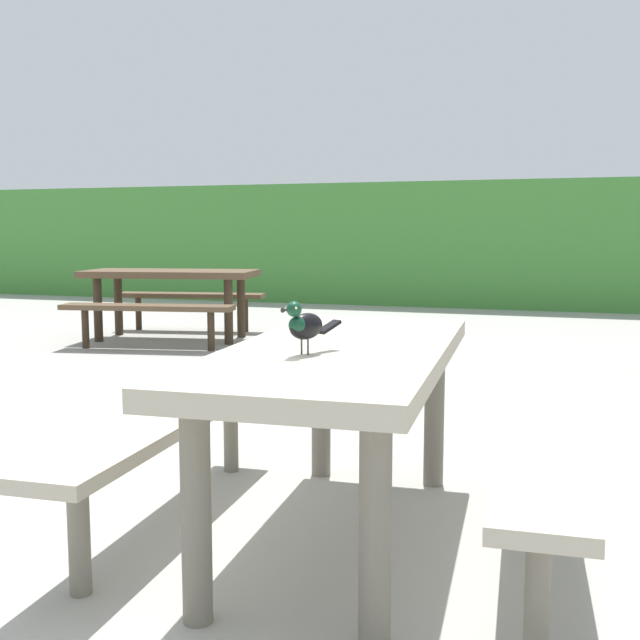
# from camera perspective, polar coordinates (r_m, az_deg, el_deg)

# --- Properties ---
(ground_plane) EXTENTS (60.00, 60.00, 0.00)m
(ground_plane) POSITION_cam_1_polar(r_m,az_deg,el_deg) (2.82, -5.88, -17.38)
(ground_plane) COLOR #A3A099
(hedge_wall) EXTENTS (28.00, 1.28, 1.90)m
(hedge_wall) POSITION_cam_1_polar(r_m,az_deg,el_deg) (11.96, 13.16, 5.62)
(hedge_wall) COLOR #428438
(hedge_wall) RESTS_ON ground
(picnic_table_foreground) EXTENTS (1.77, 1.84, 0.74)m
(picnic_table_foreground) POSITION_cam_1_polar(r_m,az_deg,el_deg) (2.78, 1.61, -5.64)
(picnic_table_foreground) COLOR #B2A893
(picnic_table_foreground) RESTS_ON ground
(bird_grackle) EXTENTS (0.14, 0.27, 0.18)m
(bird_grackle) POSITION_cam_1_polar(r_m,az_deg,el_deg) (2.51, -1.22, -0.34)
(bird_grackle) COLOR black
(bird_grackle) RESTS_ON picnic_table_foreground
(picnic_table_mid_left) EXTENTS (1.98, 1.96, 0.74)m
(picnic_table_mid_left) POSITION_cam_1_polar(r_m,az_deg,el_deg) (8.14, -11.29, 2.43)
(picnic_table_mid_left) COLOR brown
(picnic_table_mid_left) RESTS_ON ground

